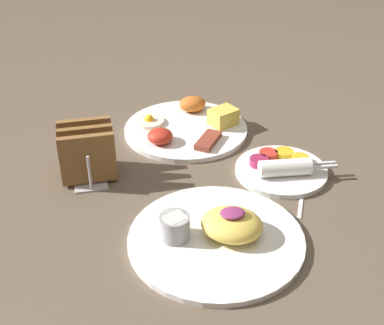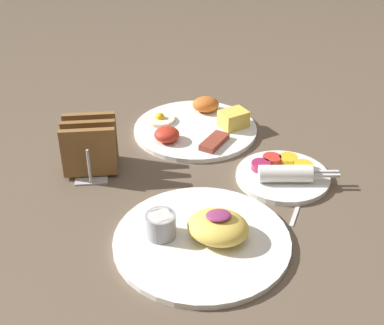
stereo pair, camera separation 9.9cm
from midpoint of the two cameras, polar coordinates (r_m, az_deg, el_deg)
name	(u,v)px [view 2 (the right image)]	position (r m, az deg, el deg)	size (l,w,h in m)	color
ground_plane	(186,182)	(0.99, 2.22, -2.13)	(3.00, 3.00, 0.00)	brown
plate_breakfast	(197,126)	(1.16, 2.97, 3.83)	(0.27, 0.27, 0.05)	white
plate_condiments	(283,174)	(1.02, 12.47, -1.28)	(0.18, 0.17, 0.04)	white
plate_foreground	(203,235)	(0.85, 4.54, -7.88)	(0.28, 0.28, 0.06)	white
toast_rack	(90,147)	(1.01, -8.09, 1.60)	(0.10, 0.12, 0.10)	#B7B7BC
teaspoon	(301,196)	(0.98, 14.44, -3.57)	(0.07, 0.12, 0.01)	silver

